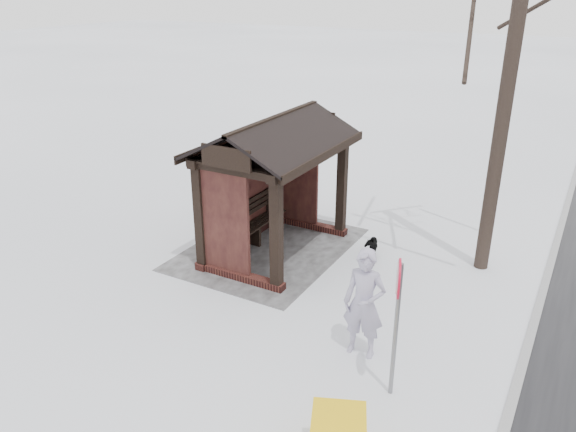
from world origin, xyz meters
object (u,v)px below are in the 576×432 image
Objects in this scene: bus_shelter at (269,158)px; road_sign at (397,299)px; pedestrian at (364,304)px; dog at (371,246)px.

road_sign is at bearing 51.10° from bus_shelter.
pedestrian is at bearing 52.19° from bus_shelter.
dog is at bearing 109.73° from bus_shelter.
road_sign is (3.25, 4.03, -0.56)m from bus_shelter.
pedestrian is at bearing -92.76° from dog.
bus_shelter is 1.63× the size of road_sign.
bus_shelter is 5.51× the size of dog.
pedestrian is 3.57m from dog.
bus_shelter is at bearing 138.86° from pedestrian.
bus_shelter reaches higher than road_sign.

